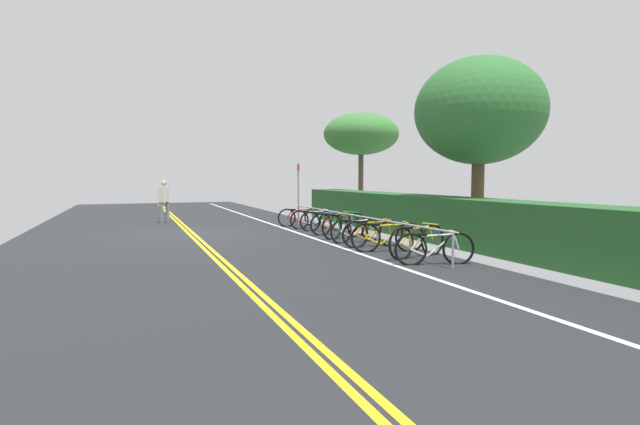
# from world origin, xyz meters

# --- Properties ---
(ground_plane) EXTENTS (38.42, 10.02, 0.05)m
(ground_plane) POSITION_xyz_m (0.00, 0.00, -0.03)
(ground_plane) COLOR #232628
(centre_line_yellow_inner) EXTENTS (34.58, 0.10, 0.00)m
(centre_line_yellow_inner) POSITION_xyz_m (0.00, -0.08, 0.00)
(centre_line_yellow_inner) COLOR gold
(centre_line_yellow_inner) RESTS_ON ground_plane
(centre_line_yellow_outer) EXTENTS (34.58, 0.10, 0.00)m
(centre_line_yellow_outer) POSITION_xyz_m (0.00, 0.08, 0.00)
(centre_line_yellow_outer) COLOR gold
(centre_line_yellow_outer) RESTS_ON ground_plane
(bike_lane_stripe_white) EXTENTS (34.58, 0.12, 0.00)m
(bike_lane_stripe_white) POSITION_xyz_m (0.00, 3.22, 0.00)
(bike_lane_stripe_white) COLOR white
(bike_lane_stripe_white) RESTS_ON ground_plane
(bike_rack) EXTENTS (9.42, 0.05, 0.74)m
(bike_rack) POSITION_xyz_m (3.33, 4.11, 0.57)
(bike_rack) COLOR #9EA0A5
(bike_rack) RESTS_ON ground_plane
(bicycle_0) EXTENTS (0.46, 1.69, 0.70)m
(bicycle_0) POSITION_xyz_m (-0.90, 4.01, 0.33)
(bicycle_0) COLOR black
(bicycle_0) RESTS_ON ground_plane
(bicycle_1) EXTENTS (0.46, 1.73, 0.70)m
(bicycle_1) POSITION_xyz_m (0.10, 4.18, 0.33)
(bicycle_1) COLOR black
(bicycle_1) RESTS_ON ground_plane
(bicycle_2) EXTENTS (0.58, 1.66, 0.70)m
(bicycle_2) POSITION_xyz_m (0.96, 4.25, 0.33)
(bicycle_2) COLOR black
(bicycle_2) RESTS_ON ground_plane
(bicycle_3) EXTENTS (0.46, 1.68, 0.74)m
(bicycle_3) POSITION_xyz_m (2.01, 4.16, 0.35)
(bicycle_3) COLOR black
(bicycle_3) RESTS_ON ground_plane
(bicycle_4) EXTENTS (0.64, 1.67, 0.79)m
(bicycle_4) POSITION_xyz_m (2.90, 4.08, 0.37)
(bicycle_4) COLOR black
(bicycle_4) RESTS_ON ground_plane
(bicycle_5) EXTENTS (0.46, 1.68, 0.70)m
(bicycle_5) POSITION_xyz_m (3.83, 4.03, 0.32)
(bicycle_5) COLOR black
(bicycle_5) RESTS_ON ground_plane
(bicycle_6) EXTENTS (0.46, 1.70, 0.74)m
(bicycle_6) POSITION_xyz_m (4.80, 4.03, 0.35)
(bicycle_6) COLOR black
(bicycle_6) RESTS_ON ground_plane
(bicycle_7) EXTENTS (0.63, 1.76, 0.76)m
(bicycle_7) POSITION_xyz_m (5.65, 3.98, 0.35)
(bicycle_7) COLOR black
(bicycle_7) RESTS_ON ground_plane
(bicycle_8) EXTENTS (0.57, 1.73, 0.77)m
(bicycle_8) POSITION_xyz_m (6.62, 4.20, 0.36)
(bicycle_8) COLOR black
(bicycle_8) RESTS_ON ground_plane
(bicycle_9) EXTENTS (0.58, 1.67, 0.72)m
(bicycle_9) POSITION_xyz_m (7.52, 4.03, 0.33)
(bicycle_9) COLOR black
(bicycle_9) RESTS_ON ground_plane
(pedestrian) EXTENTS (0.32, 0.44, 1.66)m
(pedestrian) POSITION_xyz_m (-4.11, -0.54, 0.96)
(pedestrian) COLOR slate
(pedestrian) RESTS_ON ground_plane
(sign_post_near) EXTENTS (0.36, 0.08, 2.34)m
(sign_post_near) POSITION_xyz_m (-2.09, 4.36, 1.40)
(sign_post_near) COLOR gray
(sign_post_near) RESTS_ON ground_plane
(hedge_backdrop) EXTENTS (18.37, 1.26, 1.25)m
(hedge_backdrop) POSITION_xyz_m (4.83, 6.38, 0.63)
(hedge_backdrop) COLOR #235626
(hedge_backdrop) RESTS_ON ground_plane
(tree_near_left) EXTENTS (3.38, 3.38, 4.65)m
(tree_near_left) POSITION_xyz_m (-3.87, 7.95, 3.70)
(tree_near_left) COLOR brown
(tree_near_left) RESTS_ON ground_plane
(tree_mid) EXTENTS (3.59, 3.59, 5.12)m
(tree_mid) POSITION_xyz_m (4.74, 7.37, 3.61)
(tree_mid) COLOR brown
(tree_mid) RESTS_ON ground_plane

